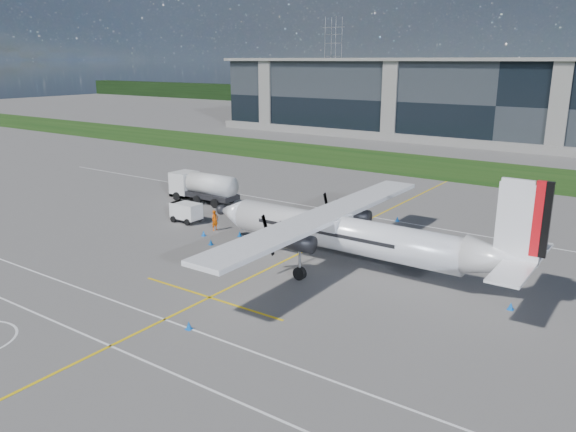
{
  "coord_description": "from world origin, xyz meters",
  "views": [
    {
      "loc": [
        26.97,
        -31.18,
        15.19
      ],
      "look_at": [
        0.99,
        5.94,
        2.57
      ],
      "focal_mm": 35.0,
      "sensor_mm": 36.0,
      "label": 1
    }
  ],
  "objects_px": {
    "pylon_west": "(333,61)",
    "safety_cone_nose_stbd": "(240,234)",
    "fuel_tanker_truck": "(199,187)",
    "safety_cone_tail": "(511,306)",
    "safety_cone_nose_port": "(211,242)",
    "turboprop_aircraft": "(354,215)",
    "ground_crew_person": "(215,219)",
    "safety_cone_fwd": "(204,233)",
    "safety_cone_portwing": "(189,325)",
    "safety_cone_stbdwing": "(397,219)",
    "baggage_tug": "(186,212)"
  },
  "relations": [
    {
      "from": "pylon_west",
      "to": "ground_crew_person",
      "type": "xyz_separation_m",
      "value": [
        72.99,
        -144.38,
        -13.91
      ]
    },
    {
      "from": "pylon_west",
      "to": "safety_cone_nose_stbd",
      "type": "xyz_separation_m",
      "value": [
        76.07,
        -144.54,
        -14.75
      ]
    },
    {
      "from": "safety_cone_nose_stbd",
      "to": "safety_cone_fwd",
      "type": "relative_size",
      "value": 1.0
    },
    {
      "from": "safety_cone_nose_stbd",
      "to": "safety_cone_stbdwing",
      "type": "xyz_separation_m",
      "value": [
        9.48,
        12.58,
        0.0
      ]
    },
    {
      "from": "turboprop_aircraft",
      "to": "fuel_tanker_truck",
      "type": "xyz_separation_m",
      "value": [
        -23.99,
        8.65,
        -2.49
      ]
    },
    {
      "from": "safety_cone_tail",
      "to": "safety_cone_fwd",
      "type": "xyz_separation_m",
      "value": [
        -26.51,
        0.23,
        0.0
      ]
    },
    {
      "from": "ground_crew_person",
      "to": "safety_cone_fwd",
      "type": "height_order",
      "value": "ground_crew_person"
    },
    {
      "from": "baggage_tug",
      "to": "ground_crew_person",
      "type": "xyz_separation_m",
      "value": [
        4.18,
        -0.51,
        0.15
      ]
    },
    {
      "from": "safety_cone_portwing",
      "to": "safety_cone_fwd",
      "type": "distance_m",
      "value": 18.15
    },
    {
      "from": "ground_crew_person",
      "to": "safety_cone_portwing",
      "type": "distance_m",
      "value": 19.86
    },
    {
      "from": "fuel_tanker_truck",
      "to": "safety_cone_portwing",
      "type": "height_order",
      "value": "fuel_tanker_truck"
    },
    {
      "from": "safety_cone_portwing",
      "to": "safety_cone_fwd",
      "type": "bearing_deg",
      "value": 130.53
    },
    {
      "from": "ground_crew_person",
      "to": "safety_cone_fwd",
      "type": "distance_m",
      "value": 2.11
    },
    {
      "from": "fuel_tanker_truck",
      "to": "safety_cone_nose_stbd",
      "type": "relative_size",
      "value": 17.49
    },
    {
      "from": "safety_cone_tail",
      "to": "turboprop_aircraft",
      "type": "bearing_deg",
      "value": 176.2
    },
    {
      "from": "fuel_tanker_truck",
      "to": "safety_cone_nose_port",
      "type": "height_order",
      "value": "fuel_tanker_truck"
    },
    {
      "from": "pylon_west",
      "to": "baggage_tug",
      "type": "height_order",
      "value": "pylon_west"
    },
    {
      "from": "baggage_tug",
      "to": "safety_cone_stbdwing",
      "type": "distance_m",
      "value": 20.57
    },
    {
      "from": "safety_cone_nose_port",
      "to": "baggage_tug",
      "type": "bearing_deg",
      "value": 149.96
    },
    {
      "from": "pylon_west",
      "to": "safety_cone_portwing",
      "type": "height_order",
      "value": "pylon_west"
    },
    {
      "from": "fuel_tanker_truck",
      "to": "safety_cone_nose_stbd",
      "type": "height_order",
      "value": "fuel_tanker_truck"
    },
    {
      "from": "fuel_tanker_truck",
      "to": "safety_cone_tail",
      "type": "xyz_separation_m",
      "value": [
        35.72,
        -9.43,
        -1.39
      ]
    },
    {
      "from": "turboprop_aircraft",
      "to": "safety_cone_stbdwing",
      "type": "distance_m",
      "value": 14.54
    },
    {
      "from": "fuel_tanker_truck",
      "to": "ground_crew_person",
      "type": "xyz_separation_m",
      "value": [
        8.86,
        -7.3,
        -0.55
      ]
    },
    {
      "from": "safety_cone_tail",
      "to": "ground_crew_person",
      "type": "bearing_deg",
      "value": 175.46
    },
    {
      "from": "pylon_west",
      "to": "turboprop_aircraft",
      "type": "distance_m",
      "value": 170.64
    },
    {
      "from": "safety_cone_nose_stbd",
      "to": "safety_cone_fwd",
      "type": "height_order",
      "value": "same"
    },
    {
      "from": "safety_cone_nose_stbd",
      "to": "pylon_west",
      "type": "bearing_deg",
      "value": 117.76
    },
    {
      "from": "fuel_tanker_truck",
      "to": "baggage_tug",
      "type": "xyz_separation_m",
      "value": [
        4.69,
        -6.79,
        -0.7
      ]
    },
    {
      "from": "safety_cone_portwing",
      "to": "safety_cone_stbdwing",
      "type": "relative_size",
      "value": 1.0
    },
    {
      "from": "pylon_west",
      "to": "turboprop_aircraft",
      "type": "bearing_deg",
      "value": -58.84
    },
    {
      "from": "pylon_west",
      "to": "safety_cone_nose_port",
      "type": "height_order",
      "value": "pylon_west"
    },
    {
      "from": "fuel_tanker_truck",
      "to": "safety_cone_stbdwing",
      "type": "height_order",
      "value": "fuel_tanker_truck"
    },
    {
      "from": "turboprop_aircraft",
      "to": "safety_cone_stbdwing",
      "type": "bearing_deg",
      "value": 100.5
    },
    {
      "from": "safety_cone_nose_port",
      "to": "turboprop_aircraft",
      "type": "bearing_deg",
      "value": 9.28
    },
    {
      "from": "turboprop_aircraft",
      "to": "ground_crew_person",
      "type": "height_order",
      "value": "turboprop_aircraft"
    },
    {
      "from": "safety_cone_portwing",
      "to": "safety_cone_stbdwing",
      "type": "distance_m",
      "value": 28.13
    },
    {
      "from": "pylon_west",
      "to": "baggage_tug",
      "type": "bearing_deg",
      "value": -64.44
    },
    {
      "from": "safety_cone_nose_stbd",
      "to": "ground_crew_person",
      "type": "bearing_deg",
      "value": 177.08
    },
    {
      "from": "ground_crew_person",
      "to": "safety_cone_stbdwing",
      "type": "xyz_separation_m",
      "value": [
        12.57,
        12.43,
        -0.84
      ]
    },
    {
      "from": "ground_crew_person",
      "to": "safety_cone_tail",
      "type": "distance_m",
      "value": 26.96
    },
    {
      "from": "pylon_west",
      "to": "safety_cone_nose_stbd",
      "type": "relative_size",
      "value": 60.0
    },
    {
      "from": "ground_crew_person",
      "to": "safety_cone_portwing",
      "type": "xyz_separation_m",
      "value": [
        12.14,
        -15.7,
        -0.84
      ]
    },
    {
      "from": "fuel_tanker_truck",
      "to": "safety_cone_tail",
      "type": "distance_m",
      "value": 36.97
    },
    {
      "from": "ground_crew_person",
      "to": "safety_cone_fwd",
      "type": "xyz_separation_m",
      "value": [
        0.35,
        -1.9,
        -0.84
      ]
    },
    {
      "from": "safety_cone_nose_port",
      "to": "safety_cone_stbdwing",
      "type": "bearing_deg",
      "value": 57.76
    },
    {
      "from": "safety_cone_stbdwing",
      "to": "safety_cone_portwing",
      "type": "bearing_deg",
      "value": -90.87
    },
    {
      "from": "safety_cone_portwing",
      "to": "safety_cone_fwd",
      "type": "xyz_separation_m",
      "value": [
        -11.79,
        13.79,
        0.0
      ]
    },
    {
      "from": "safety_cone_fwd",
      "to": "safety_cone_tail",
      "type": "bearing_deg",
      "value": -0.49
    },
    {
      "from": "safety_cone_nose_stbd",
      "to": "turboprop_aircraft",
      "type": "bearing_deg",
      "value": -5.67
    }
  ]
}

